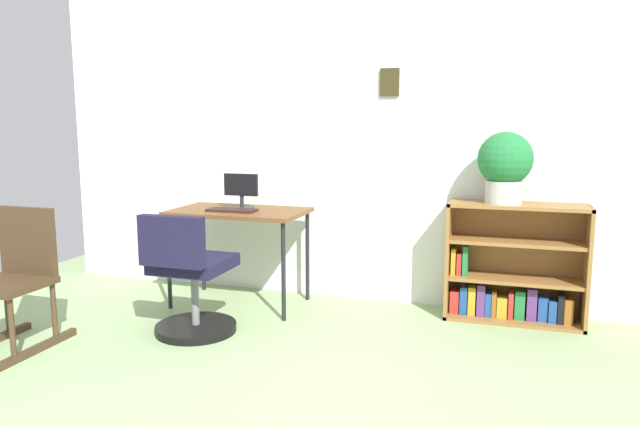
{
  "coord_description": "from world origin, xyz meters",
  "views": [
    {
      "loc": [
        0.97,
        -2.14,
        1.34
      ],
      "look_at": [
        -0.09,
        1.2,
        0.8
      ],
      "focal_mm": 32.76,
      "sensor_mm": 36.0,
      "label": 1
    }
  ],
  "objects_px": {
    "keyboard": "(232,210)",
    "desk": "(239,218)",
    "potted_plant_on_shelf": "(505,164)",
    "office_chair": "(190,283)",
    "bookshelf_low": "(512,270)",
    "monitor": "(241,192)",
    "rocking_chair": "(16,277)"
  },
  "relations": [
    {
      "from": "desk",
      "to": "rocking_chair",
      "type": "height_order",
      "value": "rocking_chair"
    },
    {
      "from": "desk",
      "to": "potted_plant_on_shelf",
      "type": "bearing_deg",
      "value": 6.29
    },
    {
      "from": "desk",
      "to": "office_chair",
      "type": "height_order",
      "value": "office_chair"
    },
    {
      "from": "office_chair",
      "to": "desk",
      "type": "bearing_deg",
      "value": 88.28
    },
    {
      "from": "rocking_chair",
      "to": "monitor",
      "type": "bearing_deg",
      "value": 52.93
    },
    {
      "from": "desk",
      "to": "monitor",
      "type": "height_order",
      "value": "monitor"
    },
    {
      "from": "monitor",
      "to": "potted_plant_on_shelf",
      "type": "distance_m",
      "value": 1.86
    },
    {
      "from": "keyboard",
      "to": "bookshelf_low",
      "type": "relative_size",
      "value": 0.39
    },
    {
      "from": "desk",
      "to": "rocking_chair",
      "type": "bearing_deg",
      "value": -128.43
    },
    {
      "from": "monitor",
      "to": "rocking_chair",
      "type": "height_order",
      "value": "monitor"
    },
    {
      "from": "office_chair",
      "to": "bookshelf_low",
      "type": "height_order",
      "value": "bookshelf_low"
    },
    {
      "from": "desk",
      "to": "office_chair",
      "type": "distance_m",
      "value": 0.75
    },
    {
      "from": "rocking_chair",
      "to": "keyboard",
      "type": "bearing_deg",
      "value": 49.61
    },
    {
      "from": "keyboard",
      "to": "potted_plant_on_shelf",
      "type": "xyz_separation_m",
      "value": [
        1.85,
        0.29,
        0.35
      ]
    },
    {
      "from": "monitor",
      "to": "bookshelf_low",
      "type": "distance_m",
      "value": 2.0
    },
    {
      "from": "monitor",
      "to": "potted_plant_on_shelf",
      "type": "relative_size",
      "value": 0.55
    },
    {
      "from": "keyboard",
      "to": "potted_plant_on_shelf",
      "type": "distance_m",
      "value": 1.91
    },
    {
      "from": "office_chair",
      "to": "keyboard",
      "type": "bearing_deg",
      "value": 89.06
    },
    {
      "from": "rocking_chair",
      "to": "bookshelf_low",
      "type": "xyz_separation_m",
      "value": [
        2.84,
        1.41,
        -0.08
      ]
    },
    {
      "from": "office_chair",
      "to": "bookshelf_low",
      "type": "xyz_separation_m",
      "value": [
        1.94,
        0.94,
        0.0
      ]
    },
    {
      "from": "potted_plant_on_shelf",
      "to": "office_chair",
      "type": "bearing_deg",
      "value": -154.49
    },
    {
      "from": "desk",
      "to": "monitor",
      "type": "relative_size",
      "value": 3.67
    },
    {
      "from": "monitor",
      "to": "potted_plant_on_shelf",
      "type": "xyz_separation_m",
      "value": [
        1.84,
        0.15,
        0.23
      ]
    },
    {
      "from": "monitor",
      "to": "rocking_chair",
      "type": "distance_m",
      "value": 1.58
    },
    {
      "from": "desk",
      "to": "keyboard",
      "type": "bearing_deg",
      "value": -96.83
    },
    {
      "from": "office_chair",
      "to": "potted_plant_on_shelf",
      "type": "xyz_separation_m",
      "value": [
        1.86,
        0.89,
        0.73
      ]
    },
    {
      "from": "office_chair",
      "to": "monitor",
      "type": "bearing_deg",
      "value": 88.58
    },
    {
      "from": "keyboard",
      "to": "office_chair",
      "type": "relative_size",
      "value": 0.44
    },
    {
      "from": "desk",
      "to": "bookshelf_low",
      "type": "bearing_deg",
      "value": 7.55
    },
    {
      "from": "keyboard",
      "to": "desk",
      "type": "bearing_deg",
      "value": 83.17
    },
    {
      "from": "office_chair",
      "to": "potted_plant_on_shelf",
      "type": "relative_size",
      "value": 1.68
    },
    {
      "from": "bookshelf_low",
      "to": "potted_plant_on_shelf",
      "type": "relative_size",
      "value": 1.91
    }
  ]
}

